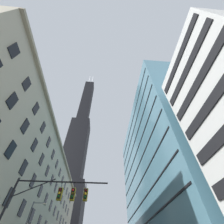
# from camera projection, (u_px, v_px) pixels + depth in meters

# --- Properties ---
(station_building) EXTENTS (16.47, 74.27, 26.11)m
(station_building) POSITION_uv_depth(u_px,v_px,m) (17.00, 199.00, 34.36)
(station_building) COLOR #B2A88E
(station_building) RESTS_ON ground
(dark_skyscraper) EXTENTS (24.97, 24.97, 200.95)m
(dark_skyscraper) POSITION_uv_depth(u_px,v_px,m) (73.00, 162.00, 113.53)
(dark_skyscraper) COLOR black
(dark_skyscraper) RESTS_ON ground
(glass_office_midrise) EXTENTS (14.57, 44.16, 40.07)m
(glass_office_midrise) POSITION_uv_depth(u_px,v_px,m) (163.00, 170.00, 38.92)
(glass_office_midrise) COLOR teal
(glass_office_midrise) RESTS_ON ground
(traffic_signal_mast) EXTENTS (9.03, 0.63, 7.74)m
(traffic_signal_mast) POSITION_uv_depth(u_px,v_px,m) (52.00, 202.00, 12.86)
(traffic_signal_mast) COLOR black
(traffic_signal_mast) RESTS_ON sidewalk_left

